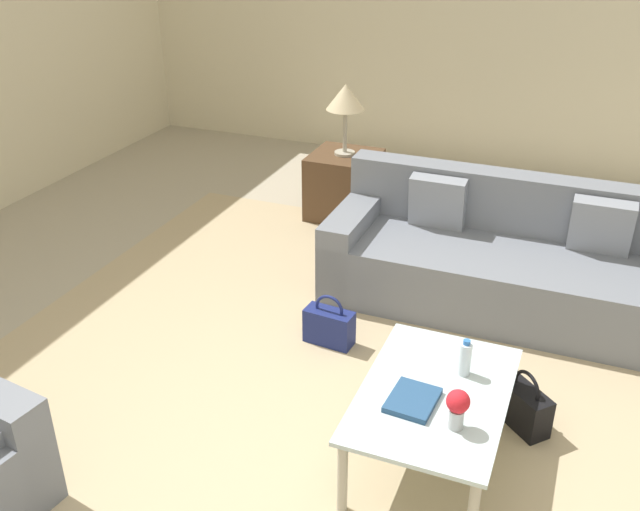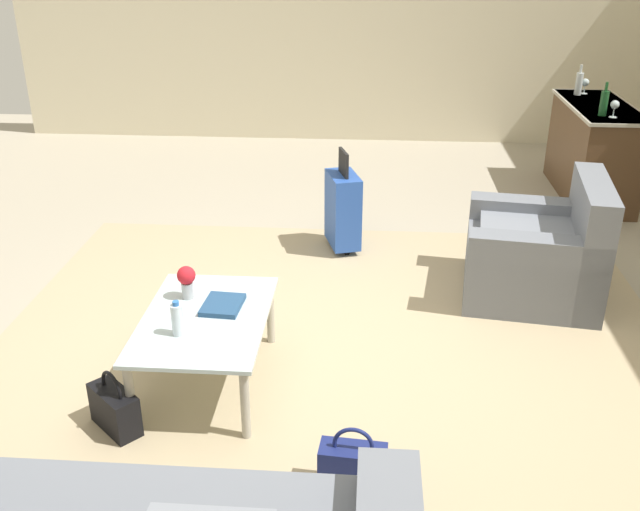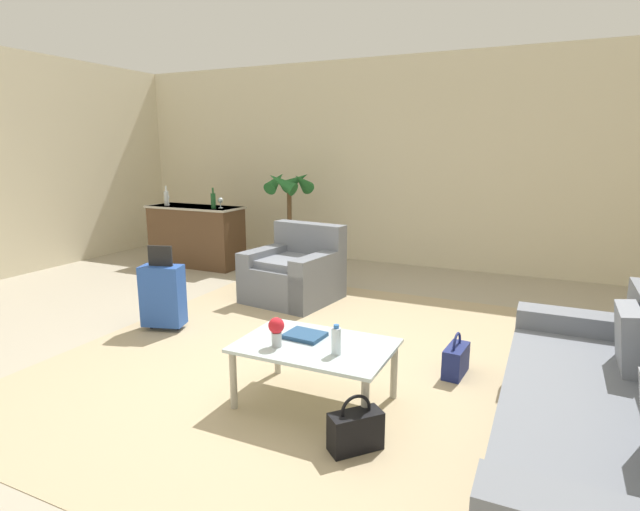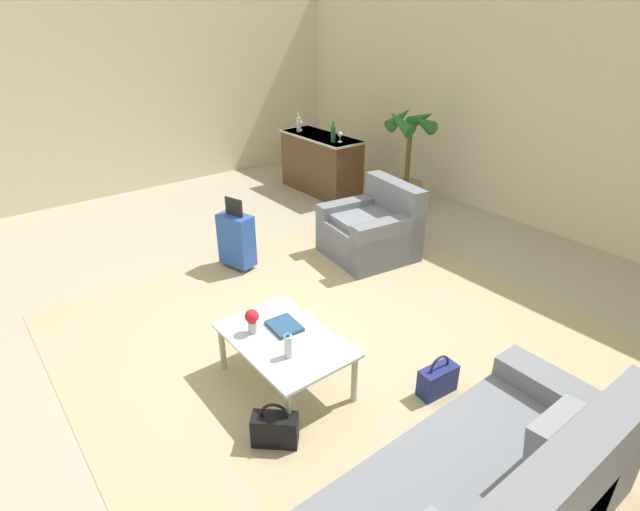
{
  "view_description": "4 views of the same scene",
  "coord_description": "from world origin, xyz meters",
  "px_view_note": "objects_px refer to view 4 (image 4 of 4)",
  "views": [
    {
      "loc": [
        -2.42,
        -1.02,
        2.64
      ],
      "look_at": [
        0.67,
        0.22,
        0.93
      ],
      "focal_mm": 40.0,
      "sensor_mm": 36.0,
      "label": 1
    },
    {
      "loc": [
        3.87,
        0.41,
        2.46
      ],
      "look_at": [
        0.17,
        0.14,
        0.75
      ],
      "focal_mm": 40.0,
      "sensor_mm": 36.0,
      "label": 2
    },
    {
      "loc": [
        1.8,
        -3.42,
        1.77
      ],
      "look_at": [
        0.31,
        -0.23,
        1.01
      ],
      "focal_mm": 28.0,
      "sensor_mm": 36.0,
      "label": 3
    },
    {
      "loc": [
        3.05,
        -2.22,
        2.74
      ],
      "look_at": [
        -0.12,
        0.25,
        0.72
      ],
      "focal_mm": 28.0,
      "sensor_mm": 36.0,
      "label": 4
    }
  ],
  "objects_px": {
    "bar_console": "(321,163)",
    "wine_glass_left_of_centre": "(340,135)",
    "flower_vase": "(252,319)",
    "water_bottle": "(288,346)",
    "suitcase_blue": "(236,239)",
    "potted_palm": "(408,161)",
    "wine_glass_leftmost": "(300,123)",
    "wine_bottle_clear": "(299,124)",
    "coffee_table": "(285,344)",
    "handbag_black": "(275,429)",
    "coffee_table_book": "(284,326)",
    "wine_bottle_green": "(333,134)",
    "handbag_navy": "(438,380)",
    "armchair": "(373,232)"
  },
  "relations": [
    {
      "from": "water_bottle",
      "to": "suitcase_blue",
      "type": "distance_m",
      "value": 2.35
    },
    {
      "from": "wine_glass_leftmost",
      "to": "potted_palm",
      "type": "bearing_deg",
      "value": 19.35
    },
    {
      "from": "coffee_table_book",
      "to": "suitcase_blue",
      "type": "height_order",
      "value": "suitcase_blue"
    },
    {
      "from": "wine_glass_left_of_centre",
      "to": "potted_palm",
      "type": "height_order",
      "value": "potted_palm"
    },
    {
      "from": "wine_glass_leftmost",
      "to": "wine_bottle_green",
      "type": "xyz_separation_m",
      "value": [
        0.93,
        -0.08,
        0.01
      ]
    },
    {
      "from": "handbag_black",
      "to": "flower_vase",
      "type": "bearing_deg",
      "value": 159.32
    },
    {
      "from": "wine_glass_left_of_centre",
      "to": "coffee_table",
      "type": "bearing_deg",
      "value": -45.62
    },
    {
      "from": "coffee_table_book",
      "to": "wine_glass_leftmost",
      "type": "bearing_deg",
      "value": 146.57
    },
    {
      "from": "coffee_table",
      "to": "wine_bottle_green",
      "type": "height_order",
      "value": "wine_bottle_green"
    },
    {
      "from": "armchair",
      "to": "suitcase_blue",
      "type": "distance_m",
      "value": 1.63
    },
    {
      "from": "wine_bottle_green",
      "to": "armchair",
      "type": "bearing_deg",
      "value": -24.68
    },
    {
      "from": "bar_console",
      "to": "wine_bottle_clear",
      "type": "distance_m",
      "value": 0.72
    },
    {
      "from": "water_bottle",
      "to": "suitcase_blue",
      "type": "xyz_separation_m",
      "value": [
        -2.2,
        0.8,
        -0.18
      ]
    },
    {
      "from": "handbag_navy",
      "to": "flower_vase",
      "type": "bearing_deg",
      "value": -135.4
    },
    {
      "from": "wine_glass_left_of_centre",
      "to": "wine_bottle_green",
      "type": "bearing_deg",
      "value": -133.05
    },
    {
      "from": "handbag_black",
      "to": "suitcase_blue",
      "type": "bearing_deg",
      "value": 155.78
    },
    {
      "from": "coffee_table_book",
      "to": "suitcase_blue",
      "type": "distance_m",
      "value": 1.98
    },
    {
      "from": "potted_palm",
      "to": "coffee_table_book",
      "type": "bearing_deg",
      "value": -60.12
    },
    {
      "from": "wine_glass_leftmost",
      "to": "wine_bottle_clear",
      "type": "height_order",
      "value": "wine_bottle_clear"
    },
    {
      "from": "potted_palm",
      "to": "bar_console",
      "type": "bearing_deg",
      "value": -155.22
    },
    {
      "from": "bar_console",
      "to": "wine_bottle_clear",
      "type": "height_order",
      "value": "wine_bottle_clear"
    },
    {
      "from": "wine_bottle_clear",
      "to": "handbag_navy",
      "type": "xyz_separation_m",
      "value": [
        4.76,
        -2.12,
        -0.9
      ]
    },
    {
      "from": "coffee_table",
      "to": "wine_bottle_clear",
      "type": "height_order",
      "value": "wine_bottle_clear"
    },
    {
      "from": "armchair",
      "to": "wine_bottle_green",
      "type": "height_order",
      "value": "wine_bottle_green"
    },
    {
      "from": "wine_glass_leftmost",
      "to": "wine_bottle_clear",
      "type": "bearing_deg",
      "value": -53.61
    },
    {
      "from": "potted_palm",
      "to": "water_bottle",
      "type": "bearing_deg",
      "value": -57.72
    },
    {
      "from": "handbag_black",
      "to": "coffee_table",
      "type": "bearing_deg",
      "value": 138.5
    },
    {
      "from": "water_bottle",
      "to": "wine_glass_leftmost",
      "type": "bearing_deg",
      "value": 142.99
    },
    {
      "from": "water_bottle",
      "to": "coffee_table",
      "type": "bearing_deg",
      "value": 153.43
    },
    {
      "from": "coffee_table_book",
      "to": "bar_console",
      "type": "xyz_separation_m",
      "value": [
        -3.38,
        3.02,
        0.01
      ]
    },
    {
      "from": "suitcase_blue",
      "to": "potted_palm",
      "type": "bearing_deg",
      "value": 93.81
    },
    {
      "from": "bar_console",
      "to": "handbag_black",
      "type": "distance_m",
      "value": 5.3
    },
    {
      "from": "wine_bottle_clear",
      "to": "handbag_navy",
      "type": "bearing_deg",
      "value": -23.95
    },
    {
      "from": "coffee_table_book",
      "to": "armchair",
      "type": "bearing_deg",
      "value": 123.38
    },
    {
      "from": "bar_console",
      "to": "handbag_navy",
      "type": "xyz_separation_m",
      "value": [
        4.32,
        -2.23,
        -0.34
      ]
    },
    {
      "from": "coffee_table",
      "to": "handbag_navy",
      "type": "relative_size",
      "value": 2.96
    },
    {
      "from": "flower_vase",
      "to": "wine_glass_leftmost",
      "type": "distance_m",
      "value": 4.99
    },
    {
      "from": "armchair",
      "to": "flower_vase",
      "type": "height_order",
      "value": "armchair"
    },
    {
      "from": "suitcase_blue",
      "to": "flower_vase",
      "type": "bearing_deg",
      "value": -25.53
    },
    {
      "from": "armchair",
      "to": "coffee_table",
      "type": "height_order",
      "value": "armchair"
    },
    {
      "from": "wine_bottle_clear",
      "to": "wine_bottle_green",
      "type": "xyz_separation_m",
      "value": [
        0.87,
        0.0,
        0.0
      ]
    },
    {
      "from": "water_bottle",
      "to": "potted_palm",
      "type": "distance_m",
      "value": 4.5
    },
    {
      "from": "water_bottle",
      "to": "potted_palm",
      "type": "bearing_deg",
      "value": 122.28
    },
    {
      "from": "bar_console",
      "to": "handbag_black",
      "type": "height_order",
      "value": "bar_console"
    },
    {
      "from": "armchair",
      "to": "wine_bottle_green",
      "type": "xyz_separation_m",
      "value": [
        -1.78,
        0.82,
        0.73
      ]
    },
    {
      "from": "bar_console",
      "to": "wine_glass_left_of_centre",
      "type": "xyz_separation_m",
      "value": [
        0.5,
        -0.04,
        0.55
      ]
    },
    {
      "from": "flower_vase",
      "to": "water_bottle",
      "type": "bearing_deg",
      "value": 6.79
    },
    {
      "from": "flower_vase",
      "to": "bar_console",
      "type": "xyz_separation_m",
      "value": [
        -3.28,
        3.25,
        -0.1
      ]
    },
    {
      "from": "wine_bottle_green",
      "to": "handbag_black",
      "type": "xyz_separation_m",
      "value": [
        3.53,
        -3.4,
        -0.9
      ]
    },
    {
      "from": "suitcase_blue",
      "to": "potted_palm",
      "type": "height_order",
      "value": "potted_palm"
    }
  ]
}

